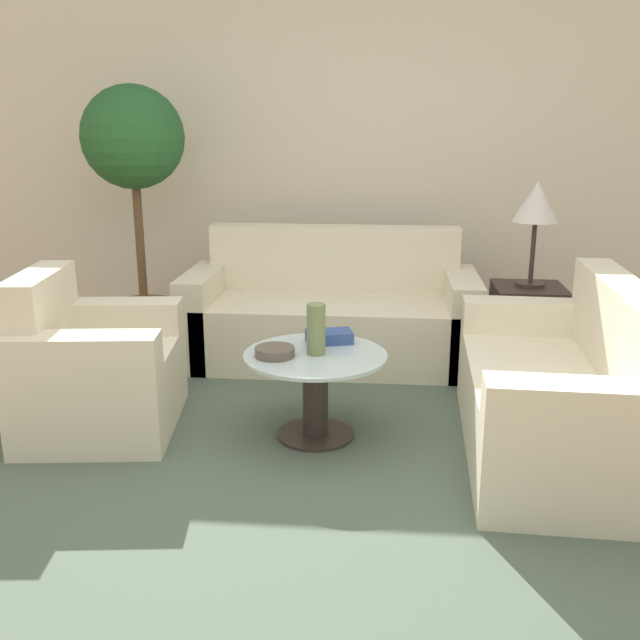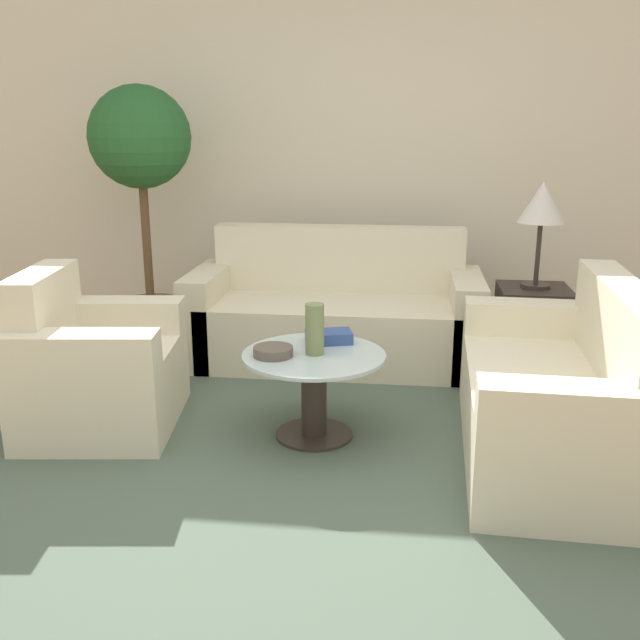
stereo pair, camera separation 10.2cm
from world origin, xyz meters
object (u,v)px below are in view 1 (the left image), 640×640
at_px(vase, 316,329).
at_px(bowl, 275,352).
at_px(book_stack, 329,337).
at_px(sofa_main, 331,317).
at_px(armchair, 91,375).
at_px(coffee_table, 315,384).
at_px(table_lamp, 537,205).
at_px(potted_plant, 135,166).
at_px(loveseat, 565,399).

xyz_separation_m(vase, bowl, (-0.20, -0.06, -0.10)).
bearing_deg(book_stack, sofa_main, 78.39).
height_order(armchair, coffee_table, armchair).
relative_size(table_lamp, potted_plant, 0.37).
height_order(loveseat, table_lamp, table_lamp).
relative_size(armchair, loveseat, 0.61).
height_order(loveseat, bowl, loveseat).
bearing_deg(potted_plant, book_stack, -41.46).
distance_m(armchair, coffee_table, 1.17).
distance_m(sofa_main, coffee_table, 1.26).
height_order(sofa_main, bowl, sofa_main).
distance_m(sofa_main, table_lamp, 1.49).
relative_size(armchair, coffee_table, 1.29).
bearing_deg(armchair, bowl, -101.13).
bearing_deg(sofa_main, loveseat, -47.86).
distance_m(bowl, book_stack, 0.36).
bearing_deg(armchair, sofa_main, -49.75).
bearing_deg(potted_plant, sofa_main, -8.46).
bearing_deg(vase, armchair, 179.37).
distance_m(table_lamp, potted_plant, 2.66).
bearing_deg(sofa_main, book_stack, -86.23).
bearing_deg(armchair, table_lamp, -71.21).
height_order(loveseat, potted_plant, potted_plant).
bearing_deg(loveseat, sofa_main, -135.65).
xyz_separation_m(loveseat, vase, (-1.20, 0.09, 0.29)).
bearing_deg(book_stack, armchair, 173.20).
distance_m(loveseat, bowl, 1.41).
relative_size(loveseat, coffee_table, 2.11).
bearing_deg(table_lamp, vase, -136.63).
distance_m(coffee_table, book_stack, 0.28).
relative_size(potted_plant, book_stack, 6.80).
distance_m(table_lamp, vase, 1.79).
bearing_deg(bowl, vase, 16.59).
bearing_deg(bowl, table_lamp, 40.58).
relative_size(coffee_table, book_stack, 2.72).
distance_m(armchair, potted_plant, 1.76).
distance_m(loveseat, coffee_table, 1.21).
xyz_separation_m(coffee_table, bowl, (-0.19, -0.06, 0.18)).
distance_m(coffee_table, potted_plant, 2.23).
height_order(sofa_main, armchair, sofa_main).
bearing_deg(table_lamp, potted_plant, 173.93).
bearing_deg(table_lamp, sofa_main, 176.52).
distance_m(sofa_main, loveseat, 1.82).
distance_m(armchair, table_lamp, 2.80).
xyz_separation_m(loveseat, table_lamp, (0.05, 1.27, 0.77)).
distance_m(sofa_main, armchair, 1.70).
bearing_deg(loveseat, vase, -92.02).
xyz_separation_m(potted_plant, vase, (1.38, -1.46, -0.69)).
height_order(armchair, bowl, armchair).
xyz_separation_m(sofa_main, armchair, (-1.15, -1.25, 0.00)).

